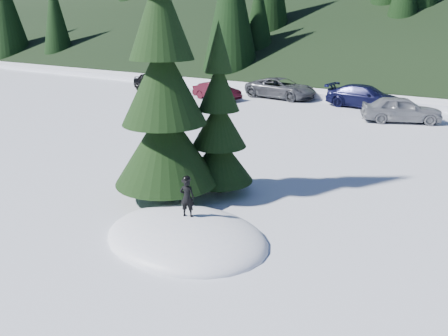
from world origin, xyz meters
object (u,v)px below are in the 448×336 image
Objects in this scene: spruce_short at (219,129)px; car_1 at (217,91)px; car_4 at (401,109)px; car_2 at (281,88)px; car_0 at (153,82)px; spruce_tall at (164,93)px; car_3 at (365,97)px; child_skier at (187,197)px.

spruce_short reaches higher than car_1.
car_4 is (2.29, 14.44, -1.38)m from spruce_short.
spruce_short reaches higher than car_2.
car_2 is (9.93, 3.00, -0.02)m from car_0.
spruce_tall is 1.63× the size of car_2.
spruce_short is 1.02× the size of car_2.
child_skier is at bearing -171.44° from car_3.
spruce_short is at bearing -92.57° from child_skier.
car_3 is 1.18× the size of car_4.
car_0 is 6.39m from car_1.
car_2 is (-8.06, 20.90, -0.27)m from child_skier.
car_3 is at bearing -67.65° from car_1.
spruce_tall reaches higher than car_3.
spruce_short is (1.00, 1.40, -1.22)m from spruce_tall.
child_skier is at bearing -70.51° from spruce_short.
car_3 is at bearing -88.11° from car_2.
car_0 is (-15.97, 16.39, -2.57)m from spruce_tall.
spruce_tall is 1.96× the size of car_0.
child_skier is (1.03, -2.91, -1.10)m from spruce_short.
child_skier is at bearing -154.01° from car_2.
spruce_short is 14.69m from car_4.
spruce_short is at bearing -153.75° from car_2.
child_skier reaches higher than car_4.
spruce_tall is 2.02× the size of car_4.
car_3 is at bearing -107.11° from child_skier.
child_skier is 0.24× the size of car_0.
car_1 is 4.74m from car_2.
car_0 is 1.03× the size of car_4.
car_4 is (1.25, 17.35, -0.28)m from child_skier.
car_0 reaches higher than car_2.
car_2 is 9.97m from car_4.
car_4 is (3.04, -3.21, -0.00)m from car_3.
child_skier is at bearing 151.11° from car_4.
spruce_short is 22.68m from car_0.
spruce_short is at bearing 146.25° from car_4.
spruce_short reaches higher than car_4.
car_2 is at bearing 107.28° from spruce_tall.
car_2 is (-6.03, 19.39, -2.59)m from spruce_tall.
car_0 is 0.83× the size of car_2.
car_4 is at bearing -133.04° from car_3.
spruce_tall reaches higher than car_2.
car_3 is at bearing -60.84° from car_0.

